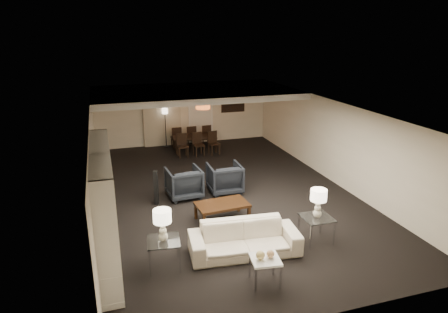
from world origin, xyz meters
TOP-DOWN VIEW (x-y plane):
  - floor at (0.00, 0.00)m, footprint 11.00×11.00m
  - ceiling at (0.00, 0.00)m, footprint 7.00×11.00m
  - wall_back at (0.00, 5.50)m, footprint 7.00×0.02m
  - wall_front at (0.00, -5.50)m, footprint 7.00×0.02m
  - wall_left at (-3.50, 0.00)m, footprint 0.02×11.00m
  - wall_right at (3.50, 0.00)m, footprint 0.02×11.00m
  - ceiling_soffit at (0.00, 3.50)m, footprint 7.00×4.00m
  - curtains at (-0.90, 5.42)m, footprint 1.50×0.12m
  - door at (0.70, 5.47)m, footprint 0.90×0.05m
  - painting at (2.10, 5.46)m, footprint 0.95×0.04m
  - media_unit at (-3.31, -2.60)m, footprint 0.38×3.40m
  - pendant_light at (0.30, 3.50)m, footprint 0.52×0.52m
  - sofa at (-0.57, -3.26)m, footprint 2.39×1.13m
  - coffee_table at (-0.57, -1.66)m, footprint 1.32×0.84m
  - armchair_left at (-1.17, 0.04)m, footprint 0.98×1.01m
  - armchair_right at (0.03, 0.04)m, footprint 0.93×0.96m
  - side_table_left at (-2.27, -3.26)m, footprint 0.70×0.70m
  - side_table_right at (1.13, -3.26)m, footprint 0.64×0.64m
  - table_lamp_left at (-2.27, -3.26)m, footprint 0.40×0.40m
  - table_lamp_right at (1.13, -3.26)m, footprint 0.38×0.38m
  - marble_table at (-0.57, -4.36)m, footprint 0.59×0.59m
  - gold_gourd_a at (-0.67, -4.36)m, footprint 0.17×0.17m
  - gold_gourd_b at (-0.47, -4.36)m, footprint 0.15×0.15m
  - television at (-3.28, -1.71)m, footprint 1.03×0.14m
  - vase_blue at (-3.31, -3.51)m, footprint 0.17×0.17m
  - vase_amber at (-3.31, -3.23)m, footprint 0.18×0.18m
  - floor_speaker at (-1.98, -0.23)m, footprint 0.14×0.14m
  - dining_table at (0.15, 4.30)m, footprint 1.73×1.07m
  - chair_nl at (-0.45, 3.65)m, footprint 0.40×0.40m
  - chair_nm at (0.15, 3.65)m, footprint 0.44×0.44m
  - chair_nr at (0.75, 3.65)m, footprint 0.45×0.45m
  - chair_fl at (-0.45, 4.95)m, footprint 0.40×0.40m
  - chair_fm at (0.15, 4.95)m, footprint 0.40×0.40m
  - chair_fr at (0.75, 4.95)m, footprint 0.43×0.43m
  - floor_lamp at (-0.81, 5.20)m, footprint 0.28×0.28m

SIDE VIEW (x-z plane):
  - floor at x=0.00m, z-range 0.00..0.00m
  - coffee_table at x=-0.57m, z-range 0.00..0.45m
  - marble_table at x=-0.57m, z-range 0.00..0.53m
  - dining_table at x=0.15m, z-range 0.00..0.58m
  - side_table_left at x=-2.27m, z-range 0.00..0.59m
  - side_table_right at x=1.13m, z-range 0.00..0.59m
  - sofa at x=-0.57m, z-range 0.00..0.67m
  - armchair_left at x=-1.17m, z-range 0.00..0.86m
  - armchair_right at x=0.03m, z-range 0.00..0.86m
  - chair_nl at x=-0.45m, z-range 0.00..0.86m
  - chair_nm at x=0.15m, z-range 0.00..0.86m
  - chair_nr at x=0.75m, z-range 0.00..0.86m
  - chair_fl at x=-0.45m, z-range 0.00..0.86m
  - chair_fm at x=0.15m, z-range 0.00..0.86m
  - chair_fr at x=0.75m, z-range 0.00..0.86m
  - floor_speaker at x=-1.98m, z-range 0.00..0.97m
  - gold_gourd_b at x=-0.47m, z-range 0.53..0.68m
  - gold_gourd_a at x=-0.67m, z-range 0.53..0.70m
  - floor_lamp at x=-0.81m, z-range 0.00..1.56m
  - table_lamp_left at x=-2.27m, z-range 0.59..1.25m
  - table_lamp_right at x=1.13m, z-range 0.59..1.25m
  - television at x=-3.28m, z-range 0.75..1.34m
  - door at x=0.70m, z-range 0.00..2.10m
  - vase_blue at x=-3.31m, z-range 1.06..1.24m
  - media_unit at x=-3.31m, z-range 0.00..2.35m
  - curtains at x=-0.90m, z-range 0.00..2.40m
  - wall_back at x=0.00m, z-range 0.00..2.50m
  - wall_front at x=0.00m, z-range 0.00..2.50m
  - wall_left at x=-3.50m, z-range 0.00..2.50m
  - wall_right at x=3.50m, z-range 0.00..2.50m
  - painting at x=2.10m, z-range 1.23..1.88m
  - vase_amber at x=-3.31m, z-range 1.56..1.74m
  - pendant_light at x=0.30m, z-range 1.80..2.04m
  - ceiling_soffit at x=0.00m, z-range 2.30..2.50m
  - ceiling at x=0.00m, z-range 2.49..2.51m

